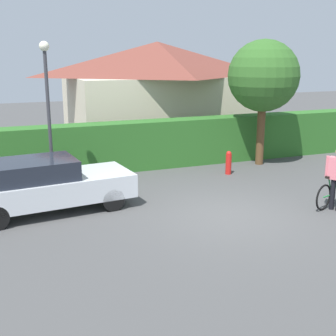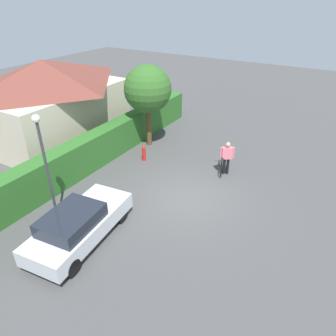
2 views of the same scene
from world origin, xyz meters
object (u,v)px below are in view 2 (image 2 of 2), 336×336
Objects in this scene: parked_car_near at (79,225)px; person_rider at (227,156)px; fire_hydrant at (144,153)px; tree_kerbside at (148,90)px; bicycle at (222,163)px; street_lamp at (44,157)px.

person_rider reaches higher than parked_car_near.
tree_kerbside is at bearing 25.50° from fire_hydrant.
bicycle is at bearing 56.03° from person_rider.
parked_car_near is 1.02× the size of street_lamp.
parked_car_near is 7.61m from person_rider.
tree_kerbside is at bearing 81.66° from bicycle.
tree_kerbside reaches higher than person_rider.
parked_car_near is 7.70m from bicycle.
tree_kerbside reaches higher than fire_hydrant.
person_rider reaches higher than fire_hydrant.
person_rider is 0.39× the size of street_lamp.
street_lamp is 5.39× the size of fire_hydrant.
tree_kerbside reaches higher than bicycle.
street_lamp is 0.96× the size of tree_kerbside.
parked_car_near is at bearing -163.42° from tree_kerbside.
street_lamp reaches higher than person_rider.
parked_car_near reaches higher than fire_hydrant.
street_lamp is (-6.76, 4.27, 1.82)m from person_rider.
tree_kerbside is (0.89, 5.07, 2.24)m from person_rider.
tree_kerbside is (8.01, 2.39, 2.50)m from parked_car_near.
bicycle is 1.00× the size of person_rider.
street_lamp is (0.36, 1.59, 2.08)m from parked_car_near.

